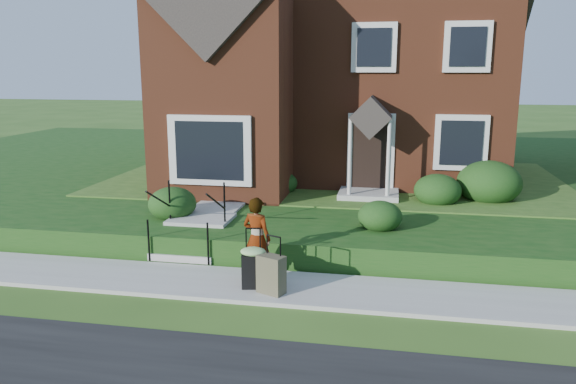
% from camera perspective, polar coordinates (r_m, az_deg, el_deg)
% --- Properties ---
extents(ground, '(120.00, 120.00, 0.00)m').
position_cam_1_polar(ground, '(10.62, 0.09, -9.96)').
color(ground, '#2D5119').
rests_on(ground, ground).
extents(sidewalk, '(60.00, 1.60, 0.08)m').
position_cam_1_polar(sidewalk, '(10.61, 0.09, -9.76)').
color(sidewalk, '#9E9B93').
rests_on(sidewalk, ground).
extents(terrace, '(44.00, 20.00, 0.60)m').
position_cam_1_polar(terrace, '(21.01, 16.51, 1.63)').
color(terrace, '#133C10').
rests_on(terrace, ground).
extents(walkway, '(1.20, 6.00, 0.06)m').
position_cam_1_polar(walkway, '(15.65, -5.55, -0.24)').
color(walkway, '#9E9B93').
rests_on(walkway, terrace).
extents(main_house, '(10.40, 10.20, 9.40)m').
position_cam_1_polar(main_house, '(19.41, 4.90, 15.97)').
color(main_house, brown).
rests_on(main_house, terrace).
extents(front_steps, '(1.40, 2.02, 1.50)m').
position_cam_1_polar(front_steps, '(12.79, -9.47, -3.96)').
color(front_steps, '#9E9B93').
rests_on(front_steps, ground).
extents(foundation_shrubs, '(10.08, 4.65, 1.19)m').
position_cam_1_polar(foundation_shrubs, '(14.98, 5.39, 1.04)').
color(foundation_shrubs, black).
rests_on(foundation_shrubs, terrace).
extents(woman, '(0.68, 0.55, 1.60)m').
position_cam_1_polar(woman, '(10.74, -3.18, -4.72)').
color(woman, '#999999').
rests_on(woman, sidewalk).
extents(suitcase_black, '(0.54, 0.47, 1.13)m').
position_cam_1_polar(suitcase_black, '(10.40, -3.55, -7.41)').
color(suitcase_black, black).
rests_on(suitcase_black, sidewalk).
extents(suitcase_olive, '(0.56, 0.45, 1.06)m').
position_cam_1_polar(suitcase_olive, '(10.18, -1.71, -8.35)').
color(suitcase_olive, '#4B4732').
rests_on(suitcase_olive, sidewalk).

